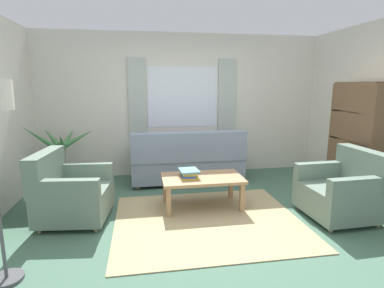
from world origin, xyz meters
The scene contains 11 objects.
ground_plane centered at (0.00, 0.00, 0.00)m, with size 6.24×6.24×0.00m, color #476B56.
wall_back centered at (0.00, 2.26, 1.30)m, with size 5.32×0.12×2.60m, color silver.
window_with_curtains centered at (0.00, 2.18, 1.45)m, with size 1.98×0.07×1.40m.
area_rug centered at (0.00, 0.00, 0.01)m, with size 2.29×1.96×0.01m, color tan.
couch centered at (-0.01, 1.60, 0.37)m, with size 1.90×0.82×0.92m.
armchair_left centered at (-1.69, 0.34, 0.35)m, with size 0.91×0.93×0.88m.
armchair_right centered at (1.72, -0.16, 0.35)m, with size 0.85×0.87×0.88m.
coffee_table centered at (0.02, 0.45, 0.38)m, with size 1.10×0.64×0.44m.
book_stack_on_table centered at (-0.16, 0.46, 0.49)m, with size 0.27×0.34×0.11m.
potted_plant centered at (-2.10, 1.76, 0.43)m, with size 1.03×0.92×1.12m.
bookshelf centered at (2.34, 0.48, 0.88)m, with size 0.30×0.94×1.72m.
Camera 1 is at (-0.79, -3.51, 1.69)m, focal length 28.71 mm.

